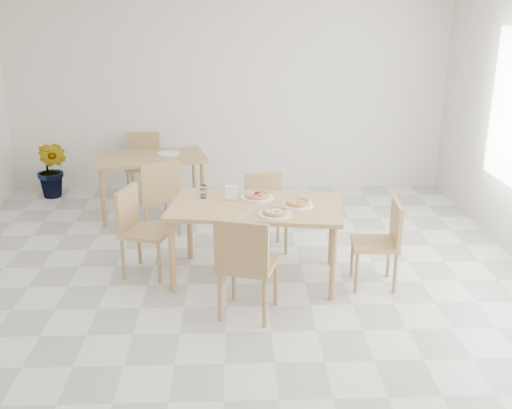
{
  "coord_description": "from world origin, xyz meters",
  "views": [
    {
      "loc": [
        0.1,
        -4.71,
        2.59
      ],
      "look_at": [
        0.29,
        0.58,
        0.75
      ],
      "focal_mm": 42.0,
      "sensor_mm": 36.0,
      "label": 1
    }
  ],
  "objects_px": {
    "tumbler_a": "(203,190)",
    "plate_empty": "(168,153)",
    "chair_south": "(245,261)",
    "pizza_pepperoni": "(257,195)",
    "potted_plant": "(52,169)",
    "chair_back_n": "(144,161)",
    "chair_back_s": "(158,193)",
    "chair_north": "(265,206)",
    "chair_east": "(383,238)",
    "pizza_margherita": "(298,202)",
    "second_table": "(150,164)",
    "plate_margherita": "(298,205)",
    "plate_pepperoni": "(257,197)",
    "chair_west": "(139,225)",
    "napkin_holder": "(231,193)",
    "main_table": "(256,212)",
    "tumbler_b": "(203,194)",
    "pizza_mushroom": "(275,212)",
    "plate_mushroom": "(275,214)"
  },
  "relations": [
    {
      "from": "tumbler_a",
      "to": "potted_plant",
      "type": "bearing_deg",
      "value": 133.87
    },
    {
      "from": "tumbler_a",
      "to": "plate_empty",
      "type": "height_order",
      "value": "tumbler_a"
    },
    {
      "from": "second_table",
      "to": "chair_back_s",
      "type": "bearing_deg",
      "value": -89.78
    },
    {
      "from": "chair_south",
      "to": "chair_north",
      "type": "relative_size",
      "value": 1.12
    },
    {
      "from": "tumbler_b",
      "to": "pizza_margherita",
      "type": "bearing_deg",
      "value": -16.55
    },
    {
      "from": "chair_north",
      "to": "chair_east",
      "type": "bearing_deg",
      "value": -52.41
    },
    {
      "from": "plate_margherita",
      "to": "plate_empty",
      "type": "distance_m",
      "value": 2.44
    },
    {
      "from": "napkin_holder",
      "to": "second_table",
      "type": "height_order",
      "value": "napkin_holder"
    },
    {
      "from": "chair_east",
      "to": "potted_plant",
      "type": "distance_m",
      "value": 4.73
    },
    {
      "from": "plate_margherita",
      "to": "pizza_margherita",
      "type": "bearing_deg",
      "value": 0.0
    },
    {
      "from": "plate_margherita",
      "to": "chair_back_s",
      "type": "distance_m",
      "value": 1.86
    },
    {
      "from": "tumbler_a",
      "to": "pizza_margherita",
      "type": "bearing_deg",
      "value": -22.72
    },
    {
      "from": "main_table",
      "to": "chair_east",
      "type": "xyz_separation_m",
      "value": [
        1.18,
        -0.2,
        -0.19
      ]
    },
    {
      "from": "pizza_pepperoni",
      "to": "plate_pepperoni",
      "type": "bearing_deg",
      "value": 0.0
    },
    {
      "from": "plate_margherita",
      "to": "potted_plant",
      "type": "bearing_deg",
      "value": 139.39
    },
    {
      "from": "chair_south",
      "to": "chair_back_s",
      "type": "distance_m",
      "value": 2.1
    },
    {
      "from": "tumbler_a",
      "to": "chair_back_n",
      "type": "distance_m",
      "value": 2.44
    },
    {
      "from": "chair_back_s",
      "to": "second_table",
      "type": "bearing_deg",
      "value": -104.01
    },
    {
      "from": "chair_south",
      "to": "potted_plant",
      "type": "bearing_deg",
      "value": -35.3
    },
    {
      "from": "second_table",
      "to": "chair_back_s",
      "type": "height_order",
      "value": "chair_back_s"
    },
    {
      "from": "tumbler_b",
      "to": "tumbler_a",
      "type": "bearing_deg",
      "value": 90.13
    },
    {
      "from": "plate_mushroom",
      "to": "plate_empty",
      "type": "xyz_separation_m",
      "value": [
        -1.18,
        2.24,
        0.0
      ]
    },
    {
      "from": "main_table",
      "to": "potted_plant",
      "type": "height_order",
      "value": "potted_plant"
    },
    {
      "from": "plate_empty",
      "to": "tumbler_b",
      "type": "bearing_deg",
      "value": -73.47
    },
    {
      "from": "plate_margherita",
      "to": "pizza_margherita",
      "type": "relative_size",
      "value": 0.98
    },
    {
      "from": "tumbler_b",
      "to": "napkin_holder",
      "type": "height_order",
      "value": "napkin_holder"
    },
    {
      "from": "pizza_margherita",
      "to": "second_table",
      "type": "height_order",
      "value": "pizza_margherita"
    },
    {
      "from": "napkin_holder",
      "to": "chair_back_s",
      "type": "height_order",
      "value": "chair_back_s"
    },
    {
      "from": "chair_south",
      "to": "pizza_pepperoni",
      "type": "xyz_separation_m",
      "value": [
        0.13,
        0.96,
        0.25
      ]
    },
    {
      "from": "chair_east",
      "to": "plate_empty",
      "type": "bearing_deg",
      "value": -129.94
    },
    {
      "from": "plate_mushroom",
      "to": "plate_empty",
      "type": "bearing_deg",
      "value": 117.75
    },
    {
      "from": "plate_empty",
      "to": "chair_back_s",
      "type": "bearing_deg",
      "value": -92.68
    },
    {
      "from": "chair_north",
      "to": "napkin_holder",
      "type": "xyz_separation_m",
      "value": [
        -0.36,
        -0.61,
        0.35
      ]
    },
    {
      "from": "chair_east",
      "to": "pizza_pepperoni",
      "type": "height_order",
      "value": "chair_east"
    },
    {
      "from": "main_table",
      "to": "chair_back_n",
      "type": "bearing_deg",
      "value": 126.99
    },
    {
      "from": "chair_south",
      "to": "pizza_mushroom",
      "type": "relative_size",
      "value": 3.15
    },
    {
      "from": "pizza_pepperoni",
      "to": "potted_plant",
      "type": "height_order",
      "value": "pizza_pepperoni"
    },
    {
      "from": "plate_mushroom",
      "to": "plate_pepperoni",
      "type": "xyz_separation_m",
      "value": [
        -0.14,
        0.48,
        0.0
      ]
    },
    {
      "from": "pizza_pepperoni",
      "to": "tumbler_a",
      "type": "height_order",
      "value": "tumbler_a"
    },
    {
      "from": "chair_north",
      "to": "chair_west",
      "type": "relative_size",
      "value": 0.93
    },
    {
      "from": "chair_east",
      "to": "chair_back_n",
      "type": "relative_size",
      "value": 0.96
    },
    {
      "from": "pizza_mushroom",
      "to": "tumbler_a",
      "type": "bearing_deg",
      "value": 136.89
    },
    {
      "from": "chair_west",
      "to": "pizza_mushroom",
      "type": "bearing_deg",
      "value": -92.76
    },
    {
      "from": "chair_north",
      "to": "chair_back_s",
      "type": "bearing_deg",
      "value": 153.48
    },
    {
      "from": "tumbler_b",
      "to": "plate_margherita",
      "type": "bearing_deg",
      "value": -16.55
    },
    {
      "from": "chair_north",
      "to": "plate_margherita",
      "type": "distance_m",
      "value": 0.89
    },
    {
      "from": "pizza_mushroom",
      "to": "pizza_pepperoni",
      "type": "relative_size",
      "value": 1.01
    },
    {
      "from": "chair_back_n",
      "to": "main_table",
      "type": "bearing_deg",
      "value": -62.11
    },
    {
      "from": "chair_south",
      "to": "pizza_margherita",
      "type": "bearing_deg",
      "value": -107.17
    },
    {
      "from": "chair_west",
      "to": "napkin_holder",
      "type": "height_order",
      "value": "napkin_holder"
    }
  ]
}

